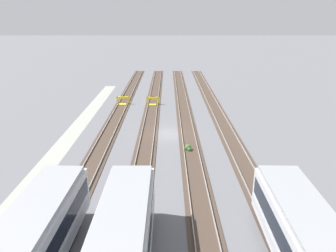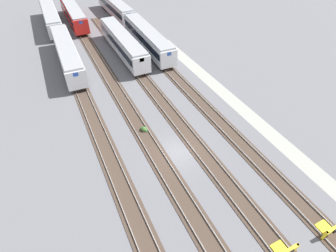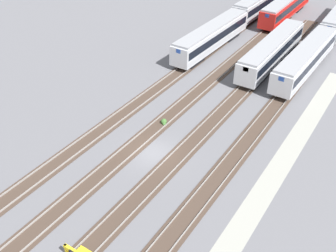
% 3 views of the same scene
% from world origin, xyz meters
% --- Properties ---
extents(ground_plane, '(400.00, 400.00, 0.00)m').
position_xyz_m(ground_plane, '(0.00, 0.00, 0.00)').
color(ground_plane, slate).
extents(service_walkway, '(54.00, 2.00, 0.01)m').
position_xyz_m(service_walkway, '(0.00, -11.04, 0.00)').
color(service_walkway, '#9E9E93').
rests_on(service_walkway, ground).
extents(rail_track_nearest, '(90.00, 2.24, 0.21)m').
position_xyz_m(rail_track_nearest, '(0.00, -6.90, 0.04)').
color(rail_track_nearest, '#47382D').
rests_on(rail_track_nearest, ground).
extents(rail_track_near_inner, '(90.00, 2.24, 0.21)m').
position_xyz_m(rail_track_near_inner, '(0.00, -2.30, 0.04)').
color(rail_track_near_inner, '#47382D').
rests_on(rail_track_near_inner, ground).
extents(rail_track_middle, '(90.00, 2.24, 0.21)m').
position_xyz_m(rail_track_middle, '(0.00, 2.30, 0.04)').
color(rail_track_middle, '#47382D').
rests_on(rail_track_middle, ground).
extents(rail_track_far_inner, '(90.00, 2.24, 0.21)m').
position_xyz_m(rail_track_far_inner, '(0.00, 6.90, 0.04)').
color(rail_track_far_inner, '#47382D').
rests_on(rail_track_far_inner, ground).
extents(bumper_stop_nearest_track, '(1.35, 2.00, 1.22)m').
position_xyz_m(bumper_stop_nearest_track, '(-13.30, -6.90, 0.51)').
color(bumper_stop_nearest_track, yellow).
rests_on(bumper_stop_nearest_track, ground).
extents(bumper_stop_near_inner_track, '(1.34, 2.00, 1.22)m').
position_xyz_m(bumper_stop_near_inner_track, '(-13.00, -2.30, 0.51)').
color(bumper_stop_near_inner_track, yellow).
rests_on(bumper_stop_near_inner_track, ground).
extents(weed_clump, '(0.92, 0.70, 0.64)m').
position_xyz_m(weed_clump, '(4.81, 2.02, 0.24)').
color(weed_clump, '#427033').
rests_on(weed_clump, ground).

